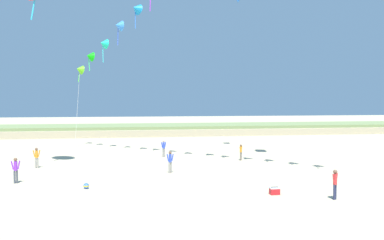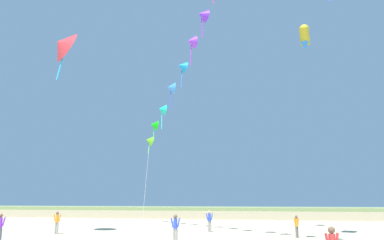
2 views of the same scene
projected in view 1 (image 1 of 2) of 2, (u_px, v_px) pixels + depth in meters
The scene contains 10 objects.
ground_plane at pixel (170, 219), 19.17m from camera, with size 240.00×240.00×0.00m, color #C1B28E.
dune_ridge at pixel (139, 130), 66.67m from camera, with size 120.00×12.16×1.52m.
person_near_left at pixel (170, 160), 31.10m from camera, with size 0.59×0.23×1.69m.
person_near_right at pixel (241, 151), 37.65m from camera, with size 0.40×0.45×1.50m.
person_mid_center at pixel (164, 147), 39.93m from camera, with size 0.56×0.35×1.70m.
person_far_left at pixel (16, 169), 27.25m from camera, with size 0.60×0.29×1.74m.
person_far_right at pixel (335, 182), 22.78m from camera, with size 0.52×0.43×1.70m.
person_far_center at pixel (37, 156), 33.43m from camera, with size 0.59×0.23×1.69m.
beach_cooler at pixel (275, 191), 24.06m from camera, with size 0.58×0.41×0.46m.
beach_ball at pixel (86, 186), 25.64m from camera, with size 0.36×0.36×0.36m.
Camera 1 is at (-2.00, -18.84, 5.59)m, focal length 38.00 mm.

